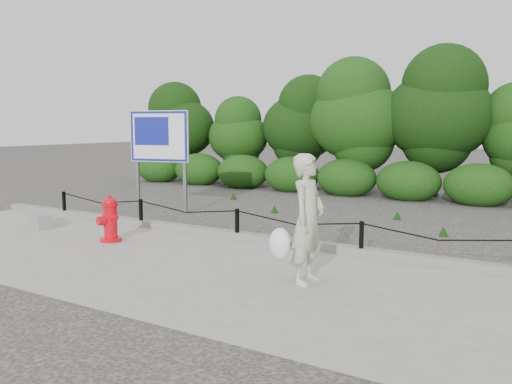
{
  "coord_description": "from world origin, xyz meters",
  "views": [
    {
      "loc": [
        5.69,
        -8.45,
        2.29
      ],
      "look_at": [
        0.3,
        0.2,
        1.0
      ],
      "focal_mm": 38.0,
      "sensor_mm": 36.0,
      "label": 1
    }
  ],
  "objects_px": {
    "fire_hydrant": "(110,219)",
    "concrete_block": "(39,220)",
    "advertising_sign": "(159,141)",
    "pedestrian": "(306,221)"
  },
  "relations": [
    {
      "from": "fire_hydrant",
      "to": "concrete_block",
      "type": "bearing_deg",
      "value": -168.07
    },
    {
      "from": "pedestrian",
      "to": "concrete_block",
      "type": "relative_size",
      "value": 2.03
    },
    {
      "from": "pedestrian",
      "to": "advertising_sign",
      "type": "xyz_separation_m",
      "value": [
        -6.18,
        3.9,
        0.89
      ]
    },
    {
      "from": "fire_hydrant",
      "to": "concrete_block",
      "type": "xyz_separation_m",
      "value": [
        -2.43,
        0.24,
        -0.27
      ]
    },
    {
      "from": "concrete_block",
      "to": "advertising_sign",
      "type": "xyz_separation_m",
      "value": [
        0.61,
        3.2,
        1.63
      ]
    },
    {
      "from": "pedestrian",
      "to": "concrete_block",
      "type": "distance_m",
      "value": 6.86
    },
    {
      "from": "advertising_sign",
      "to": "concrete_block",
      "type": "bearing_deg",
      "value": -113.92
    },
    {
      "from": "concrete_block",
      "to": "advertising_sign",
      "type": "relative_size",
      "value": 0.34
    },
    {
      "from": "fire_hydrant",
      "to": "advertising_sign",
      "type": "height_order",
      "value": "advertising_sign"
    },
    {
      "from": "concrete_block",
      "to": "fire_hydrant",
      "type": "bearing_deg",
      "value": -5.66
    }
  ]
}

